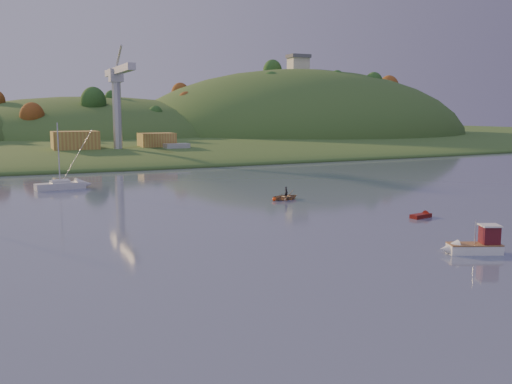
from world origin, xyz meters
name	(u,v)px	position (x,y,z in m)	size (l,w,h in m)	color
ground	(476,306)	(0.00, 0.00, 0.00)	(500.00, 500.00, 0.00)	#363C59
far_shore	(62,140)	(0.00, 230.00, 0.00)	(620.00, 220.00, 1.50)	#2C5120
shore_slope	(84,149)	(0.00, 165.00, 0.00)	(640.00, 150.00, 7.00)	#2C5120
hill_center	(94,142)	(10.00, 210.00, 0.00)	(140.00, 120.00, 36.00)	#2C5120
hill_right	(298,139)	(95.00, 195.00, 0.00)	(150.00, 130.00, 60.00)	#2C5120
hilltop_house	(298,62)	(95.00, 195.00, 33.40)	(9.00, 7.00, 6.45)	beige
hillside_trees	(76,146)	(0.00, 185.00, 0.00)	(280.00, 50.00, 32.00)	#1B4518
wharf	(129,154)	(5.00, 122.00, 1.20)	(42.00, 16.00, 2.40)	slate
shed_west	(75,141)	(-8.00, 123.00, 4.80)	(11.00, 8.00, 4.80)	#A16E35
shed_east	(157,141)	(13.00, 124.00, 4.40)	(9.00, 7.00, 4.00)	#A16E35
dock_crane	(118,91)	(2.00, 118.39, 17.17)	(3.20, 28.00, 20.30)	#B7B7BC
fishing_boat	(471,245)	(9.77, 10.17, 0.73)	(5.40, 3.52, 3.31)	silver
sailboat_far	(60,185)	(-17.53, 67.57, 0.69)	(7.72, 3.46, 10.33)	silver
canoe	(286,197)	(9.63, 43.57, 0.39)	(2.71, 3.80, 0.79)	#9E7C57
paddler	(286,194)	(9.63, 43.57, 0.77)	(0.56, 0.37, 1.54)	black
red_tender	(424,215)	(17.75, 25.08, 0.22)	(3.29, 1.65, 1.07)	#5C110D
work_vessel	(177,153)	(16.65, 118.00, 1.37)	(15.36, 6.66, 3.84)	slate
buoy_1	(274,199)	(7.47, 42.96, 0.25)	(0.50, 0.50, 0.50)	#FF410D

